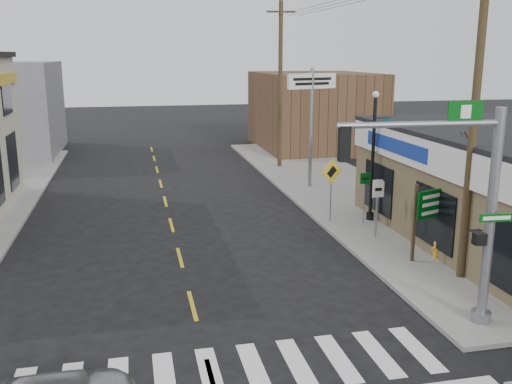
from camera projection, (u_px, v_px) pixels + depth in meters
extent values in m
plane|color=black|center=(213.00, 383.00, 12.26)|extent=(140.00, 140.00, 0.00)
cube|color=slate|center=(365.00, 205.00, 26.47)|extent=(6.00, 38.00, 0.13)
cube|color=gold|center=(180.00, 257.00, 19.85)|extent=(0.12, 56.00, 0.01)
cube|color=silver|center=(210.00, 373.00, 12.64)|extent=(11.00, 2.20, 0.01)
cube|color=brown|center=(314.00, 111.00, 42.60)|extent=(8.00, 10.00, 5.60)
cylinder|color=gray|center=(490.00, 219.00, 14.19)|extent=(0.26, 0.26, 5.54)
cylinder|color=gray|center=(422.00, 125.00, 13.20)|extent=(4.06, 0.15, 0.15)
cube|color=black|center=(347.00, 145.00, 12.91)|extent=(0.26, 0.20, 0.83)
cube|color=#04490E|center=(496.00, 218.00, 13.96)|extent=(0.88, 0.04, 0.20)
cube|color=#04490E|center=(466.00, 112.00, 13.37)|extent=(0.88, 0.05, 0.51)
cube|color=black|center=(481.00, 240.00, 14.21)|extent=(0.30, 0.24, 0.30)
cube|color=#44351F|center=(414.00, 223.00, 18.89)|extent=(0.09, 0.09, 2.63)
cube|color=#44351F|center=(448.00, 221.00, 19.15)|extent=(0.09, 0.09, 2.63)
cube|color=#0D451C|center=(433.00, 203.00, 18.81)|extent=(1.51, 0.05, 0.94)
cylinder|color=gold|center=(436.00, 251.00, 19.39)|extent=(0.18, 0.18, 0.50)
sphere|color=gold|center=(437.00, 243.00, 19.32)|extent=(0.19, 0.19, 0.19)
cylinder|color=gray|center=(331.00, 193.00, 23.51)|extent=(0.06, 0.06, 2.39)
cube|color=gold|center=(332.00, 172.00, 23.26)|extent=(1.01, 0.03, 1.01)
cylinder|color=black|center=(373.00, 159.00, 23.39)|extent=(0.14, 0.14, 5.15)
sphere|color=silver|center=(376.00, 95.00, 22.78)|extent=(0.28, 0.28, 0.28)
cube|color=#145C56|center=(386.00, 135.00, 23.28)|extent=(0.02, 0.54, 1.39)
cylinder|color=gray|center=(311.00, 128.00, 29.41)|extent=(0.18, 0.18, 6.11)
cube|color=silver|center=(312.00, 81.00, 28.84)|extent=(2.87, 0.18, 0.76)
cylinder|color=black|center=(477.00, 206.00, 19.62)|extent=(0.21, 0.21, 3.34)
ellipsoid|color=#163318|center=(425.00, 226.00, 21.85)|extent=(0.98, 0.98, 0.73)
cylinder|color=#462B21|center=(474.00, 124.00, 16.73)|extent=(0.25, 0.25, 9.53)
cylinder|color=#442E22|center=(280.00, 86.00, 34.38)|extent=(0.26, 0.26, 9.85)
cube|color=#442E22|center=(281.00, 12.00, 33.38)|extent=(1.71, 0.11, 0.11)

